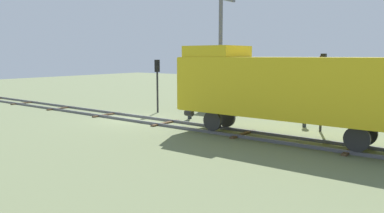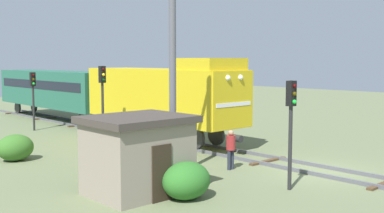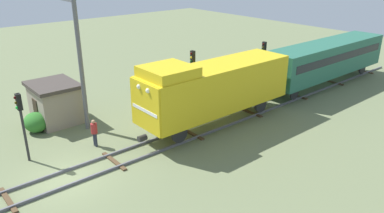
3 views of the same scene
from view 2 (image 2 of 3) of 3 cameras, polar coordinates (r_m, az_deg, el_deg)
ground_plane at (r=20.93m, az=14.97°, el=-7.53°), size 99.63×99.63×0.00m
railway_track at (r=20.92m, az=14.98°, el=-7.34°), size 2.40×66.42×0.16m
locomotive at (r=27.37m, az=-3.33°, el=1.57°), size 2.90×11.60×4.60m
passenger_car_leading at (r=38.62m, az=-15.96°, el=2.15°), size 2.84×14.00×3.66m
traffic_signal_near at (r=17.43m, az=11.66°, el=-0.90°), size 0.32×0.34×3.94m
traffic_signal_mid at (r=26.22m, az=-10.56°, el=1.83°), size 0.32×0.34×4.35m
traffic_signal_far at (r=33.36m, az=-18.32°, el=1.87°), size 0.32×0.34×3.86m
worker_near_track at (r=20.58m, az=4.62°, el=-4.75°), size 0.38×0.38×1.70m
worker_by_signal at (r=25.00m, az=-10.57°, el=-3.00°), size 0.38×0.38×1.70m
catenary_mast at (r=18.95m, az=-2.46°, el=5.12°), size 1.94×0.28×8.56m
relay_hut at (r=16.92m, az=-6.43°, el=-5.65°), size 3.50×2.90×2.74m
bush_near at (r=16.29m, az=-0.67°, el=-8.77°), size 1.76×1.44×1.28m
bush_mid at (r=23.80m, az=-20.22°, el=-4.60°), size 1.70×1.39×1.24m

